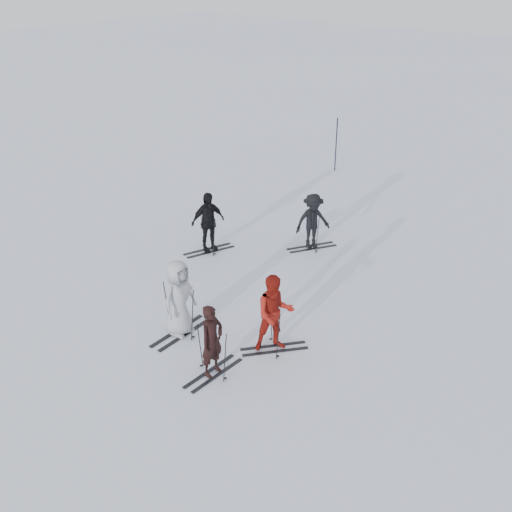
{
  "coord_description": "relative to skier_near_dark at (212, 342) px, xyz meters",
  "views": [
    {
      "loc": [
        9.73,
        -10.71,
        8.32
      ],
      "look_at": [
        0.0,
        1.0,
        1.0
      ],
      "focal_mm": 45.0,
      "sensor_mm": 36.0,
      "label": 1
    }
  ],
  "objects": [
    {
      "name": "skis_uphill_far",
      "position": [
        -2.12,
        6.68,
        -0.24
      ],
      "size": [
        1.81,
        1.53,
        1.17
      ],
      "primitive_type": null,
      "rotation": [
        0.0,
        0.0,
        1.05
      ],
      "color": "black",
      "rests_on": "ground"
    },
    {
      "name": "ground",
      "position": [
        -1.72,
        2.52,
        -0.82
      ],
      "size": [
        120.0,
        120.0,
        0.0
      ],
      "primitive_type": "plane",
      "color": "silver",
      "rests_on": "ground"
    },
    {
      "name": "skier_grey",
      "position": [
        -1.71,
        0.69,
        0.12
      ],
      "size": [
        0.64,
        0.95,
        1.89
      ],
      "primitive_type": "imported",
      "rotation": [
        0.0,
        0.0,
        1.62
      ],
      "color": "#A2A6AC",
      "rests_on": "ground"
    },
    {
      "name": "skier_near_dark",
      "position": [
        0.0,
        0.0,
        0.0
      ],
      "size": [
        0.4,
        0.6,
        1.64
      ],
      "primitive_type": "imported",
      "rotation": [
        0.0,
        0.0,
        1.58
      ],
      "color": "black",
      "rests_on": "ground"
    },
    {
      "name": "skier_uphill_far",
      "position": [
        -2.12,
        6.68,
        0.04
      ],
      "size": [
        1.1,
        1.28,
        1.71
      ],
      "primitive_type": "imported",
      "rotation": [
        0.0,
        0.0,
        1.05
      ],
      "color": "black",
      "rests_on": "ground"
    },
    {
      "name": "skis_near_dark",
      "position": [
        0.0,
        0.0,
        -0.23
      ],
      "size": [
        1.62,
        0.87,
        1.18
      ],
      "primitive_type": null,
      "rotation": [
        0.0,
        0.0,
        1.58
      ],
      "color": "black",
      "rests_on": "ground"
    },
    {
      "name": "skis_grey",
      "position": [
        -1.71,
        0.69,
        -0.15
      ],
      "size": [
        1.86,
        1.05,
        1.33
      ],
      "primitive_type": null,
      "rotation": [
        0.0,
        0.0,
        1.62
      ],
      "color": "black",
      "rests_on": "ground"
    },
    {
      "name": "skier_red",
      "position": [
        0.43,
        1.59,
        0.11
      ],
      "size": [
        1.11,
        1.14,
        1.85
      ],
      "primitive_type": "imported",
      "rotation": [
        0.0,
        0.0,
        0.91
      ],
      "color": "maroon",
      "rests_on": "ground"
    },
    {
      "name": "skier_uphill_left",
      "position": [
        -4.39,
        4.49,
        0.1
      ],
      "size": [
        0.77,
        1.17,
        1.85
      ],
      "primitive_type": "imported",
      "rotation": [
        0.0,
        0.0,
        1.24
      ],
      "color": "black",
      "rests_on": "ground"
    },
    {
      "name": "skis_uphill_left",
      "position": [
        -4.39,
        4.49,
        -0.22
      ],
      "size": [
        1.84,
        1.35,
        1.2
      ],
      "primitive_type": null,
      "rotation": [
        0.0,
        0.0,
        1.24
      ],
      "color": "black",
      "rests_on": "ground"
    },
    {
      "name": "skis_red",
      "position": [
        0.43,
        1.59,
        -0.24
      ],
      "size": [
        1.77,
        1.64,
        1.16
      ],
      "primitive_type": null,
      "rotation": [
        0.0,
        0.0,
        0.91
      ],
      "color": "black",
      "rests_on": "ground"
    },
    {
      "name": "piste_marker",
      "position": [
        -5.79,
        13.53,
        0.28
      ],
      "size": [
        0.06,
        0.06,
        2.19
      ],
      "primitive_type": "cylinder",
      "rotation": [
        0.0,
        0.0,
        -0.38
      ],
      "color": "black",
      "rests_on": "ground"
    }
  ]
}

